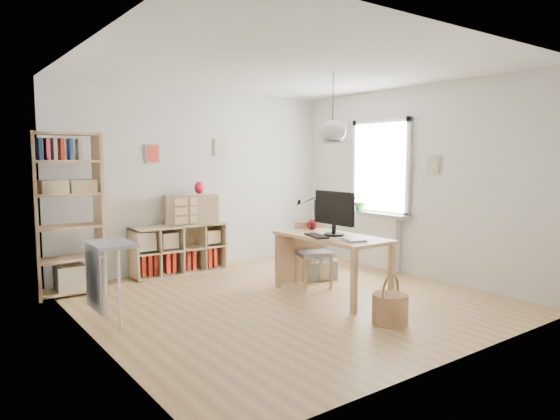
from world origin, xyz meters
TOP-DOWN VIEW (x-y plane):
  - ground at (0.00, 0.00)m, footprint 4.50×4.50m
  - room_shell at (0.55, -0.15)m, footprint 4.50×4.50m
  - window_unit at (2.23, 0.60)m, footprint 0.07×1.16m
  - radiator at (2.19, 0.60)m, footprint 0.10×0.80m
  - windowsill at (2.14, 0.60)m, footprint 0.22×1.20m
  - desk at (0.55, -0.15)m, footprint 0.70×1.50m
  - cube_shelf at (-0.47, 2.08)m, footprint 1.40×0.38m
  - tall_bookshelf at (-2.04, 1.80)m, footprint 0.80×0.38m
  - side_table at (-2.04, 0.35)m, footprint 0.40×0.55m
  - chair at (0.67, 0.35)m, footprint 0.53×0.53m
  - wicker_basket at (0.33, -1.29)m, footprint 0.37×0.37m
  - storage_chest at (0.99, 0.65)m, footprint 0.69×0.73m
  - monitor at (0.56, -0.18)m, footprint 0.25×0.62m
  - keyboard at (0.33, -0.12)m, footprint 0.27×0.44m
  - task_lamp at (0.64, 0.44)m, footprint 0.38×0.14m
  - yarn_ball at (0.65, 0.35)m, footprint 0.13×0.13m
  - paper_tray at (0.48, -0.61)m, footprint 0.29×0.32m
  - drawer_chest at (-0.26, 2.04)m, footprint 0.83×0.54m
  - red_vase at (-0.11, 2.04)m, footprint 0.15×0.15m
  - potted_plant at (2.12, 0.91)m, footprint 0.35×0.32m

SIDE VIEW (x-z plane):
  - ground at x=0.00m, z-range 0.00..0.00m
  - wicker_basket at x=0.33m, z-range -0.09..0.42m
  - storage_chest at x=0.99m, z-range -0.09..0.45m
  - cube_shelf at x=-0.47m, z-range -0.06..0.66m
  - radiator at x=2.19m, z-range 0.00..0.80m
  - chair at x=0.67m, z-range 0.06..0.90m
  - desk at x=0.55m, z-range 0.28..1.03m
  - side_table at x=-2.04m, z-range 0.24..1.09m
  - keyboard at x=0.33m, z-range 0.75..0.77m
  - paper_tray at x=0.48m, z-range 0.75..0.78m
  - yarn_ball at x=0.65m, z-range 0.75..0.88m
  - windowsill at x=2.14m, z-range 0.80..0.86m
  - drawer_chest at x=-0.26m, z-range 0.72..1.16m
  - potted_plant at x=2.12m, z-range 0.86..1.17m
  - task_lamp at x=0.64m, z-range 0.82..1.22m
  - monitor at x=0.56m, z-range 0.78..1.32m
  - tall_bookshelf at x=-2.04m, z-range 0.09..2.09m
  - red_vase at x=-0.11m, z-range 1.16..1.34m
  - window_unit at x=2.23m, z-range 0.82..2.28m
  - room_shell at x=0.55m, z-range -0.25..4.25m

